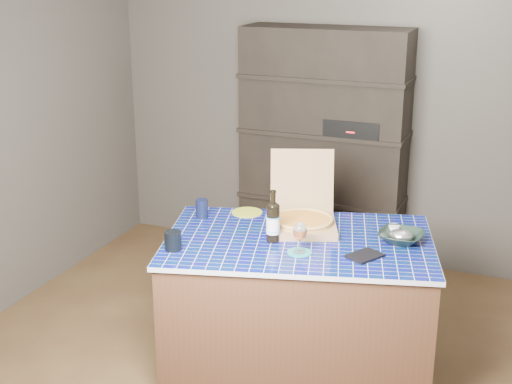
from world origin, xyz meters
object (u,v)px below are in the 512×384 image
at_px(dvd_case, 365,256).
at_px(wine_glass, 300,232).
at_px(mead_bottle, 273,221).
at_px(bowl, 401,237).
at_px(pizza_box, 303,218).
at_px(kitchen_island, 297,305).

bearing_deg(dvd_case, wine_glass, -137.42).
relative_size(mead_bottle, dvd_case, 1.65).
distance_m(mead_bottle, bowl, 0.70).
height_order(wine_glass, bowl, wine_glass).
distance_m(dvd_case, bowl, 0.30).
height_order(mead_bottle, wine_glass, mead_bottle).
xyz_separation_m(mead_bottle, bowl, (0.65, 0.24, -0.08)).
relative_size(dvd_case, bowl, 0.73).
bearing_deg(wine_glass, pizza_box, 105.79).
bearing_deg(kitchen_island, mead_bottle, -163.06).
height_order(pizza_box, wine_glass, pizza_box).
height_order(wine_glass, dvd_case, wine_glass).
xyz_separation_m(kitchen_island, pizza_box, (-0.04, 0.17, 0.46)).
bearing_deg(dvd_case, mead_bottle, -153.46).
bearing_deg(mead_bottle, pizza_box, 70.64).
height_order(dvd_case, bowl, bowl).
relative_size(kitchen_island, pizza_box, 2.99).
height_order(pizza_box, mead_bottle, pizza_box).
xyz_separation_m(kitchen_island, bowl, (0.53, 0.17, 0.43)).
distance_m(mead_bottle, dvd_case, 0.53).
bearing_deg(pizza_box, mead_bottle, -129.88).
height_order(kitchen_island, mead_bottle, mead_bottle).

